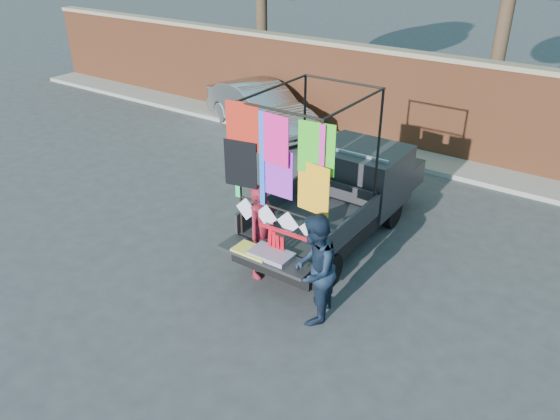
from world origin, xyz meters
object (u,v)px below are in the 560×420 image
Objects in this scene: man at (314,269)px; pickup_truck at (348,192)px; woman at (262,231)px; sedan at (260,107)px.

pickup_truck is at bearing -177.94° from man.
woman is 1.46m from man.
man is (5.90, -6.55, 0.22)m from sedan.
sedan is at bearing 143.23° from pickup_truck.
woman is at bearing -127.61° from man.
pickup_truck is at bearing -104.95° from sedan.
sedan is (-4.94, 3.69, -0.09)m from pickup_truck.
sedan is 2.32× the size of man.
sedan is 7.54m from woman.
woman is (-0.41, -2.32, 0.08)m from pickup_truck.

